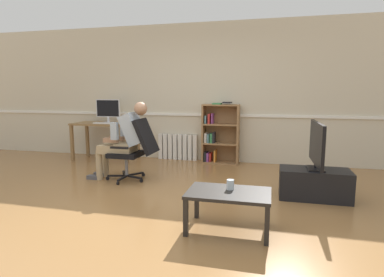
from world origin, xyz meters
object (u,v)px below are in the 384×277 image
object	(u,v)px
imac_monitor	(108,109)
keyboard	(103,123)
office_chair	(135,147)
tv_stand	(314,184)
computer_mouse	(117,123)
person_seated	(124,139)
radiator	(178,147)
coffee_table	(229,197)
computer_desk	(105,128)
tv_screen	(317,145)
bookshelf	(219,134)
drinking_glass	(230,185)

from	to	relation	value
imac_monitor	keyboard	size ratio (longest dim) A/B	1.35
office_chair	tv_stand	xyz separation A→B (m)	(2.60, -0.22, -0.33)
computer_mouse	person_seated	distance (m)	1.34
radiator	tv_stand	size ratio (longest dim) A/B	0.93
coffee_table	keyboard	bearing A→B (deg)	137.61
imac_monitor	computer_mouse	world-z (taller)	imac_monitor
computer_desk	tv_screen	bearing A→B (deg)	-21.31
computer_desk	office_chair	distance (m)	1.76
coffee_table	tv_screen	bearing A→B (deg)	52.19
bookshelf	office_chair	distance (m)	1.88
imac_monitor	bookshelf	world-z (taller)	imac_monitor
computer_mouse	coffee_table	bearing A→B (deg)	-45.83
computer_desk	imac_monitor	xyz separation A→B (m)	(0.04, 0.08, 0.38)
keyboard	drinking_glass	world-z (taller)	keyboard
bookshelf	office_chair	xyz separation A→B (m)	(-1.05, -1.56, -0.03)
tv_screen	coffee_table	xyz separation A→B (m)	(-0.95, -1.23, -0.36)
imac_monitor	drinking_glass	bearing A→B (deg)	-43.90
person_seated	tv_screen	size ratio (longest dim) A/B	1.27
radiator	drinking_glass	xyz separation A→B (m)	(1.46, -3.04, 0.19)
computer_mouse	tv_screen	distance (m)	3.74
bookshelf	coffee_table	distance (m)	3.08
computer_desk	radiator	xyz separation A→B (m)	(1.41, 0.39, -0.39)
bookshelf	drinking_glass	size ratio (longest dim) A/B	11.80
computer_desk	imac_monitor	bearing A→B (deg)	63.66
keyboard	person_seated	xyz separation A→B (m)	(0.99, -1.13, -0.11)
keyboard	computer_mouse	bearing A→B (deg)	3.81
radiator	tv_screen	distance (m)	3.09
computer_desk	imac_monitor	size ratio (longest dim) A/B	2.41
computer_desk	keyboard	distance (m)	0.19
radiator	imac_monitor	bearing A→B (deg)	-167.13
computer_desk	bookshelf	distance (m)	2.28
imac_monitor	office_chair	world-z (taller)	imac_monitor
computer_mouse	person_seated	xyz separation A→B (m)	(0.69, -1.15, -0.12)
computer_desk	tv_screen	world-z (taller)	tv_screen
radiator	keyboard	bearing A→B (deg)	-158.81
tv_stand	drinking_glass	size ratio (longest dim) A/B	8.69
bookshelf	tv_screen	distance (m)	2.37
computer_mouse	tv_screen	bearing A→B (deg)	-21.49
office_chair	radiator	bearing A→B (deg)	173.51
office_chair	drinking_glass	xyz separation A→B (m)	(1.65, -1.38, -0.07)
computer_desk	keyboard	xyz separation A→B (m)	(0.04, -0.14, 0.12)
drinking_glass	imac_monitor	bearing A→B (deg)	136.10
radiator	office_chair	xyz separation A→B (m)	(-0.19, -1.66, 0.26)
radiator	drinking_glass	world-z (taller)	radiator
imac_monitor	computer_mouse	xyz separation A→B (m)	(0.30, -0.20, -0.25)
keyboard	tv_screen	bearing A→B (deg)	-19.65
office_chair	tv_screen	xyz separation A→B (m)	(2.60, -0.22, 0.18)
imac_monitor	office_chair	distance (m)	1.86
drinking_glass	bookshelf	bearing A→B (deg)	101.61
bookshelf	coffee_table	size ratio (longest dim) A/B	1.46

